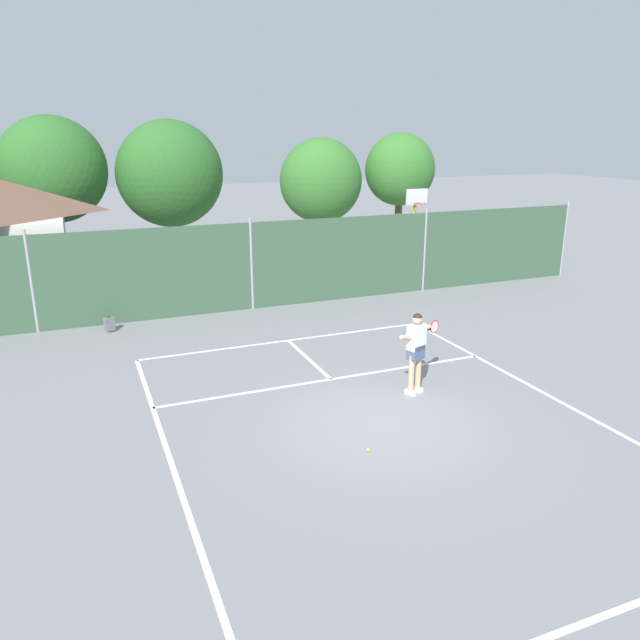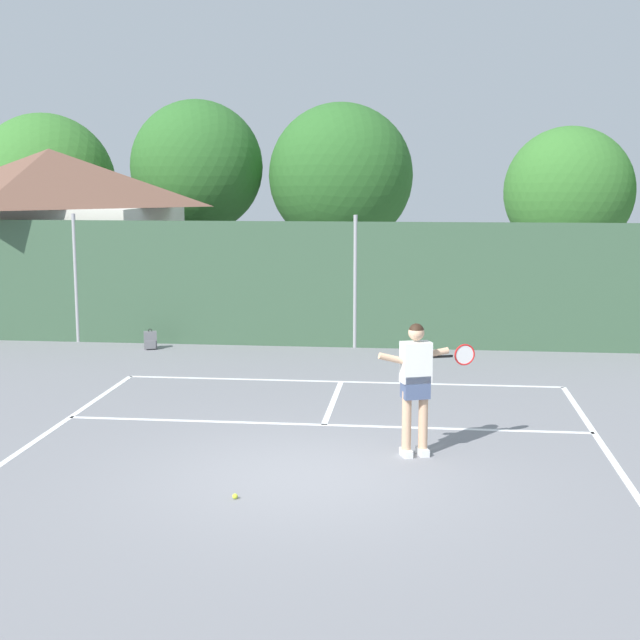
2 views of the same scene
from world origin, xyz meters
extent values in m
plane|color=gray|center=(0.00, 0.00, 0.00)|extent=(120.00, 120.00, 0.00)
cube|color=white|center=(0.00, -5.50, 0.00)|extent=(8.20, 0.10, 0.01)
cube|color=white|center=(0.00, 5.50, 0.00)|extent=(8.20, 0.10, 0.01)
cube|color=white|center=(-4.10, 0.00, 0.00)|extent=(0.10, 11.00, 0.01)
cube|color=white|center=(4.10, 0.00, 0.00)|extent=(0.10, 11.00, 0.01)
cube|color=white|center=(0.00, 2.48, 0.00)|extent=(8.20, 0.10, 0.01)
cube|color=white|center=(0.00, 3.96, 0.00)|extent=(0.10, 2.97, 0.01)
cube|color=#38563D|center=(0.00, 9.00, 1.42)|extent=(26.00, 0.05, 2.84)
cylinder|color=#99999E|center=(-6.50, 9.00, 1.50)|extent=(0.09, 0.09, 2.99)
cylinder|color=#99999E|center=(0.00, 9.00, 1.50)|extent=(0.09, 0.09, 2.99)
cylinder|color=#99999E|center=(6.50, 9.00, 1.50)|extent=(0.09, 0.09, 2.99)
cylinder|color=#99999E|center=(13.00, 9.00, 1.50)|extent=(0.09, 0.09, 2.99)
cylinder|color=yellow|center=(6.92, 10.49, 1.52)|extent=(0.12, 0.12, 3.05)
cube|color=white|center=(6.92, 10.39, 3.25)|extent=(0.90, 0.06, 0.60)
torus|color=#D85919|center=(6.92, 10.12, 3.03)|extent=(0.48, 0.48, 0.02)
cylinder|color=brown|center=(-5.70, 17.48, 1.18)|extent=(0.36, 0.36, 2.36)
ellipsoid|color=#2D6628|center=(-5.70, 17.48, 4.15)|extent=(4.22, 3.80, 4.22)
cylinder|color=brown|center=(-1.09, 17.48, 0.98)|extent=(0.36, 0.36, 1.95)
ellipsoid|color=#2D6628|center=(-1.09, 17.48, 3.87)|extent=(4.52, 4.07, 4.52)
cylinder|color=brown|center=(5.93, 17.48, 0.86)|extent=(0.36, 0.36, 1.72)
ellipsoid|color=#38752D|center=(5.93, 17.48, 3.39)|extent=(3.95, 3.55, 3.95)
cylinder|color=brown|center=(10.18, 17.48, 1.16)|extent=(0.36, 0.36, 2.31)
ellipsoid|color=#38752D|center=(10.18, 17.48, 3.82)|extent=(3.54, 3.19, 3.54)
cube|color=silver|center=(1.30, 1.02, 0.05)|extent=(0.20, 0.29, 0.10)
cube|color=silver|center=(1.53, 1.10, 0.05)|extent=(0.20, 0.29, 0.10)
cylinder|color=tan|center=(1.30, 1.02, 0.51)|extent=(0.13, 0.13, 0.82)
cylinder|color=tan|center=(1.53, 1.10, 0.51)|extent=(0.13, 0.13, 0.82)
cube|color=#47567A|center=(1.41, 1.06, 0.98)|extent=(0.42, 0.35, 0.32)
cube|color=silver|center=(1.41, 1.06, 1.32)|extent=(0.46, 0.36, 0.56)
sphere|color=tan|center=(1.41, 1.06, 1.73)|extent=(0.22, 0.22, 0.22)
sphere|color=black|center=(1.41, 1.06, 1.75)|extent=(0.21, 0.21, 0.21)
cylinder|color=tan|center=(1.59, 1.15, 1.42)|extent=(0.55, 0.27, 0.17)
cylinder|color=tan|center=(1.15, 0.97, 1.37)|extent=(0.51, 0.26, 0.22)
cylinder|color=black|center=(1.77, 1.24, 1.37)|extent=(0.29, 0.13, 0.04)
torus|color=red|center=(2.08, 1.41, 1.37)|extent=(0.29, 0.13, 0.30)
cylinder|color=silver|center=(2.08, 1.41, 1.37)|extent=(0.25, 0.09, 0.26)
sphere|color=#CCE033|center=(-0.71, -0.89, 0.03)|extent=(0.07, 0.07, 0.07)
cube|color=slate|center=(-4.55, 8.30, 0.20)|extent=(0.32, 0.26, 0.40)
cube|color=slate|center=(-4.51, 8.19, 0.12)|extent=(0.23, 0.13, 0.18)
torus|color=black|center=(-4.55, 8.30, 0.42)|extent=(0.09, 0.04, 0.09)
camera|label=1|loc=(-5.26, -9.67, 5.56)|focal=34.04mm
camera|label=2|loc=(1.45, -11.03, 3.80)|focal=50.59mm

